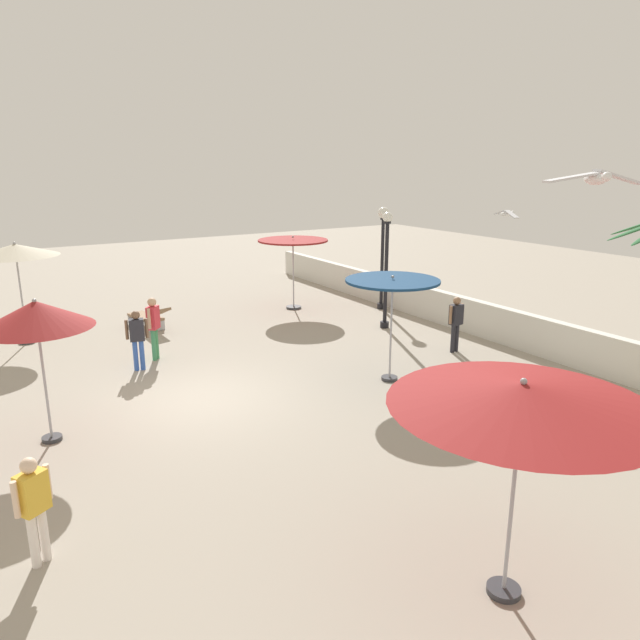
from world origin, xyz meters
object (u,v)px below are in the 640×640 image
at_px(patio_umbrella_1, 392,286).
at_px(patio_umbrella_3, 293,245).
at_px(guest_1, 456,319).
at_px(guest_3, 153,322).
at_px(lamp_post_1, 386,263).
at_px(seagull_0, 507,214).
at_px(lamp_post_0, 383,242).
at_px(patio_umbrella_4, 36,315).
at_px(lounge_chair_0, 149,316).
at_px(patio_umbrella_2, 15,251).
at_px(patio_umbrella_0, 522,396).
at_px(guest_2, 34,501).
at_px(seagull_1, 596,178).
at_px(guest_0, 137,335).

bearing_deg(patio_umbrella_1, patio_umbrella_3, 168.61).
relative_size(guest_1, guest_3, 0.92).
relative_size(lamp_post_1, seagull_0, 3.60).
height_order(lamp_post_0, guest_1, lamp_post_0).
bearing_deg(lamp_post_1, patio_umbrella_4, -73.87).
height_order(guest_1, seagull_0, seagull_0).
xyz_separation_m(patio_umbrella_1, patio_umbrella_4, (-0.83, -7.54, 0.13)).
bearing_deg(lounge_chair_0, guest_3, -13.02).
bearing_deg(guest_1, seagull_0, 3.77).
relative_size(patio_umbrella_1, patio_umbrella_2, 0.87).
height_order(patio_umbrella_2, patio_umbrella_3, patio_umbrella_2).
distance_m(patio_umbrella_0, lounge_chair_0, 14.42).
bearing_deg(seagull_0, guest_2, -78.12).
height_order(patio_umbrella_2, seagull_0, seagull_0).
bearing_deg(lounge_chair_0, seagull_0, 39.12).
bearing_deg(seagull_0, guest_3, -124.65).
bearing_deg(guest_3, patio_umbrella_2, -141.15).
relative_size(lamp_post_0, guest_1, 2.32).
bearing_deg(seagull_1, guest_1, 143.32).
height_order(patio_umbrella_1, guest_2, patio_umbrella_1).
height_order(guest_0, seagull_1, seagull_1).
xyz_separation_m(patio_umbrella_0, lamp_post_1, (-10.39, 6.14, -0.53)).
bearing_deg(patio_umbrella_4, seagull_0, 82.24).
height_order(patio_umbrella_1, lounge_chair_0, patio_umbrella_1).
xyz_separation_m(patio_umbrella_3, lamp_post_1, (3.78, 1.25, -0.23)).
height_order(patio_umbrella_1, guest_3, patio_umbrella_1).
relative_size(patio_umbrella_1, patio_umbrella_3, 0.99).
xyz_separation_m(patio_umbrella_1, guest_1, (-0.80, 2.92, -1.41)).
relative_size(patio_umbrella_3, guest_0, 1.69).
relative_size(patio_umbrella_4, lounge_chair_0, 1.46).
relative_size(patio_umbrella_2, lounge_chair_0, 1.56).
bearing_deg(lounge_chair_0, patio_umbrella_4, -29.25).
relative_size(lounge_chair_0, guest_2, 1.24).
xyz_separation_m(guest_1, guest_2, (3.76, -11.10, -0.02)).
bearing_deg(lamp_post_1, patio_umbrella_1, -36.13).
distance_m(patio_umbrella_0, patio_umbrella_2, 15.10).
height_order(patio_umbrella_0, guest_3, patio_umbrella_0).
relative_size(lamp_post_1, lounge_chair_0, 1.92).
bearing_deg(lamp_post_1, guest_1, 2.70).
distance_m(patio_umbrella_1, guest_0, 6.53).
height_order(patio_umbrella_4, seagull_0, seagull_0).
height_order(lamp_post_0, lounge_chair_0, lamp_post_0).
xyz_separation_m(patio_umbrella_0, lamp_post_0, (-12.47, 7.59, -0.21)).
relative_size(guest_2, seagull_1, 1.30).
xyz_separation_m(patio_umbrella_2, patio_umbrella_4, (7.19, -0.30, -0.24)).
bearing_deg(guest_0, patio_umbrella_4, -39.03).
bearing_deg(guest_3, patio_umbrella_0, 5.49).
bearing_deg(guest_2, patio_umbrella_4, 170.48).
height_order(patio_umbrella_2, guest_2, patio_umbrella_2).
height_order(patio_umbrella_1, lamp_post_0, lamp_post_0).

